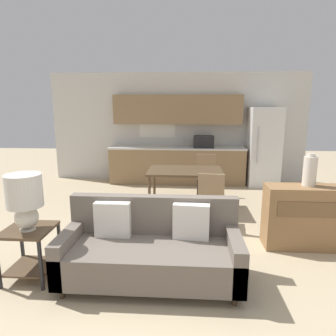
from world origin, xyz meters
TOP-DOWN VIEW (x-y plane):
  - ground_plane at (0.00, 0.00)m, footprint 20.00×20.00m
  - wall_back at (-0.00, 4.63)m, footprint 6.40×0.07m
  - kitchen_counter at (0.01, 4.33)m, footprint 3.31×0.65m
  - refrigerator at (2.06, 4.22)m, footprint 0.71×0.76m
  - dining_table at (0.22, 2.33)m, footprint 1.34×0.88m
  - couch at (-0.12, 0.01)m, footprint 1.91×0.80m
  - side_table at (-1.46, -0.06)m, footprint 0.50×0.50m
  - table_lamp at (-1.44, -0.09)m, footprint 0.37×0.37m
  - credenza at (1.82, 0.91)m, footprint 1.01×0.39m
  - vase at (1.87, 0.95)m, footprint 0.17×0.17m
  - dining_chair_far_right at (0.65, 3.15)m, footprint 0.43×0.43m
  - dining_chair_near_right at (0.64, 1.52)m, footprint 0.47×0.47m

SIDE VIEW (x-z plane):
  - ground_plane at x=0.00m, z-range 0.00..0.00m
  - couch at x=-0.12m, z-range -0.10..0.79m
  - side_table at x=-1.46m, z-range 0.10..0.68m
  - credenza at x=1.82m, z-range 0.00..0.85m
  - dining_chair_far_right at x=0.65m, z-range 0.06..0.94m
  - dining_chair_near_right at x=0.64m, z-range 0.06..0.94m
  - dining_table at x=0.22m, z-range 0.30..1.05m
  - kitchen_counter at x=0.01m, z-range -0.23..1.92m
  - refrigerator at x=2.06m, z-range 0.00..1.86m
  - table_lamp at x=-1.44m, z-range 0.64..1.25m
  - vase at x=1.87m, z-range 0.84..1.27m
  - wall_back at x=0.00m, z-range 0.00..2.70m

